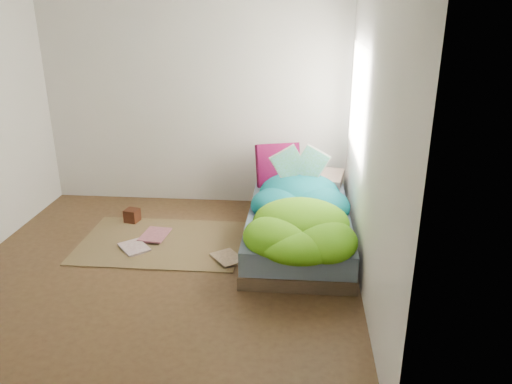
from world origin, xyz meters
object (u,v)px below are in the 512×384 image
at_px(bed, 298,225).
at_px(open_book, 301,154).
at_px(floor_book_b, 143,234).
at_px(floor_book_a, 123,250).
at_px(wooden_box, 132,215).
at_px(pillow_magenta, 278,165).

xyz_separation_m(bed, open_book, (-0.00, 0.28, 0.66)).
bearing_deg(floor_book_b, floor_book_a, -98.00).
bearing_deg(wooden_box, pillow_magenta, 14.08).
bearing_deg(wooden_box, bed, -9.09).
height_order(open_book, floor_book_b, open_book).
bearing_deg(floor_book_b, bed, 7.82).
xyz_separation_m(bed, pillow_magenta, (-0.24, 0.68, 0.41)).
bearing_deg(pillow_magenta, floor_book_a, -158.32).
relative_size(open_book, wooden_box, 3.46).
height_order(pillow_magenta, open_book, open_book).
relative_size(bed, open_book, 4.13).
height_order(floor_book_a, floor_book_b, floor_book_b).
bearing_deg(bed, floor_book_b, -178.00).
distance_m(floor_book_a, floor_book_b, 0.37).
height_order(pillow_magenta, floor_book_b, pillow_magenta).
relative_size(pillow_magenta, open_book, 0.98).
height_order(pillow_magenta, floor_book_a, pillow_magenta).
xyz_separation_m(wooden_box, floor_book_b, (0.22, -0.35, -0.05)).
bearing_deg(floor_book_a, wooden_box, 60.79).
relative_size(pillow_magenta, wooden_box, 3.39).
xyz_separation_m(pillow_magenta, wooden_box, (-1.57, -0.39, -0.50)).
distance_m(pillow_magenta, floor_book_b, 1.63).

